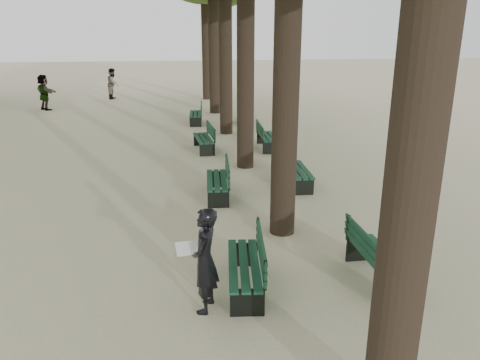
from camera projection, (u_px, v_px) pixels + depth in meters
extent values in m
plane|color=beige|center=(229.00, 321.00, 6.91)|extent=(120.00, 120.00, 0.00)
cylinder|color=#33261C|center=(425.00, 72.00, 4.08)|extent=(0.52, 0.52, 7.50)
cylinder|color=#33261C|center=(287.00, 49.00, 8.79)|extent=(0.52, 0.52, 7.50)
cylinder|color=#33261C|center=(246.00, 42.00, 13.50)|extent=(0.52, 0.52, 7.50)
cylinder|color=#33261C|center=(226.00, 39.00, 18.20)|extent=(0.52, 0.52, 7.50)
cylinder|color=#33261C|center=(214.00, 37.00, 22.91)|extent=(0.52, 0.52, 7.50)
cylinder|color=#33261C|center=(206.00, 35.00, 27.62)|extent=(0.52, 0.52, 7.50)
cube|color=black|center=(244.00, 276.00, 7.70)|extent=(0.72, 1.85, 0.45)
cube|color=#0E3222|center=(244.00, 264.00, 7.63)|extent=(0.74, 1.85, 0.04)
cube|color=#0E3222|center=(261.00, 249.00, 7.56)|extent=(0.24, 1.79, 0.40)
cube|color=black|center=(217.00, 188.00, 11.95)|extent=(0.66, 1.83, 0.45)
cube|color=#0E3222|center=(217.00, 180.00, 11.88)|extent=(0.68, 1.84, 0.04)
cube|color=#0E3222|center=(228.00, 170.00, 11.81)|extent=(0.18, 1.80, 0.40)
cube|color=black|center=(203.00, 144.00, 16.51)|extent=(0.65, 1.83, 0.45)
cube|color=#0E3222|center=(203.00, 138.00, 16.44)|extent=(0.67, 1.83, 0.04)
cube|color=#0E3222|center=(211.00, 130.00, 16.41)|extent=(0.17, 1.80, 0.40)
cube|color=black|center=(195.00, 119.00, 21.25)|extent=(0.65, 1.83, 0.45)
cube|color=#0E3222|center=(195.00, 114.00, 21.18)|extent=(0.67, 1.83, 0.04)
cube|color=#0E3222|center=(201.00, 108.00, 21.12)|extent=(0.17, 1.80, 0.40)
cube|color=black|center=(379.00, 270.00, 7.92)|extent=(0.52, 1.80, 0.45)
cube|color=#0E3222|center=(380.00, 258.00, 7.85)|extent=(0.54, 1.80, 0.04)
cube|color=#0E3222|center=(366.00, 244.00, 7.72)|extent=(0.04, 1.80, 0.40)
cube|color=black|center=(298.00, 178.00, 12.82)|extent=(0.60, 1.82, 0.45)
cube|color=#0E3222|center=(298.00, 170.00, 12.75)|extent=(0.62, 1.82, 0.04)
cube|color=#0E3222|center=(289.00, 160.00, 12.65)|extent=(0.12, 1.80, 0.40)
cube|color=black|center=(267.00, 143.00, 16.77)|extent=(0.61, 1.82, 0.45)
cube|color=#0E3222|center=(268.00, 136.00, 16.71)|extent=(0.63, 1.83, 0.04)
cube|color=#0E3222|center=(260.00, 129.00, 16.60)|extent=(0.13, 1.80, 0.40)
cube|color=black|center=(246.00, 118.00, 21.39)|extent=(0.66, 1.83, 0.45)
cube|color=#0E3222|center=(246.00, 113.00, 21.33)|extent=(0.68, 1.84, 0.04)
cube|color=#0E3222|center=(240.00, 107.00, 21.22)|extent=(0.18, 1.80, 0.40)
imported|color=black|center=(205.00, 261.00, 6.95)|extent=(0.53, 0.73, 1.66)
cube|color=white|center=(187.00, 248.00, 6.85)|extent=(0.37, 0.29, 0.12)
imported|color=#262628|center=(219.00, 79.00, 32.30)|extent=(0.59, 1.07, 1.58)
imported|color=#262628|center=(113.00, 84.00, 28.56)|extent=(0.51, 0.94, 1.84)
imported|color=#262628|center=(44.00, 92.00, 24.63)|extent=(1.40, 1.55, 1.86)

